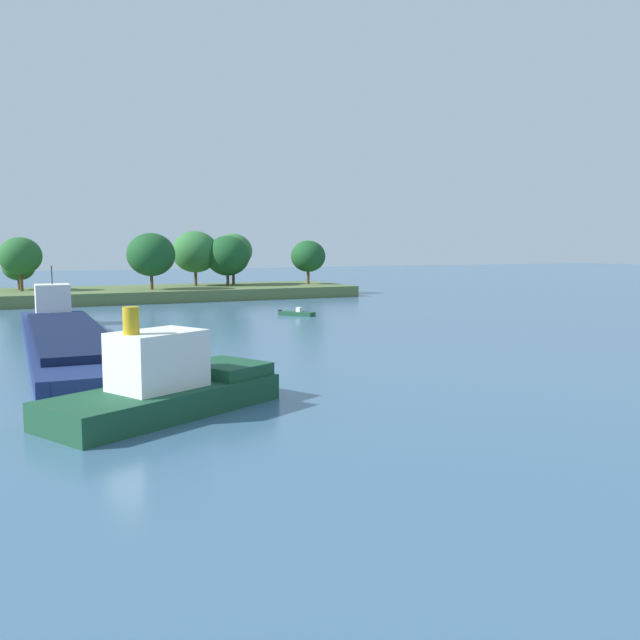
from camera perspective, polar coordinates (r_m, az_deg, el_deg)
treeline_island at (r=101.88m, az=-12.02°, el=3.74°), size 54.12×17.80×9.84m
tugboat at (r=32.04m, az=-12.68°, el=-5.37°), size 11.85×8.73×5.03m
cargo_barge at (r=54.96m, az=-20.50°, el=-1.21°), size 6.37×37.91×5.75m
fishing_skiff at (r=74.75m, az=-1.98°, el=0.56°), size 3.48×3.93×0.93m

